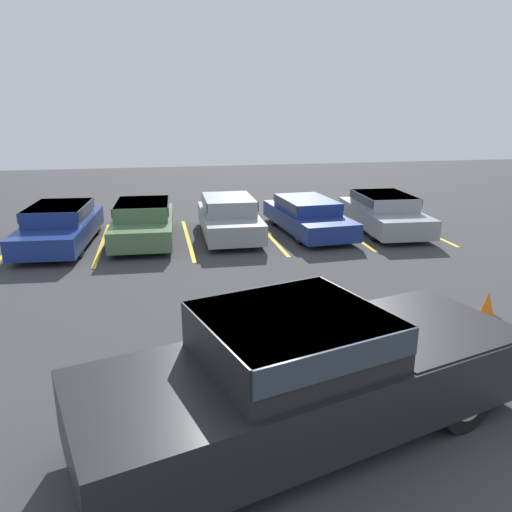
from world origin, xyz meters
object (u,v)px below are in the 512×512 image
at_px(parked_sedan_b, 143,220).
at_px(parked_sedan_e, 384,211).
at_px(parked_sedan_a, 60,224).
at_px(parked_sedan_c, 229,216).
at_px(parked_sedan_d, 307,214).
at_px(pickup_truck, 312,370).
at_px(traffic_cone, 487,306).

distance_m(parked_sedan_b, parked_sedan_e, 8.01).
distance_m(parked_sedan_a, parked_sedan_e, 10.48).
distance_m(parked_sedan_a, parked_sedan_c, 5.18).
height_order(parked_sedan_b, parked_sedan_d, parked_sedan_b).
bearing_deg(pickup_truck, parked_sedan_c, 71.41).
height_order(parked_sedan_b, parked_sedan_e, parked_sedan_e).
relative_size(parked_sedan_e, traffic_cone, 8.68).
distance_m(parked_sedan_a, parked_sedan_d, 7.84).
bearing_deg(parked_sedan_b, parked_sedan_c, 92.75).
distance_m(pickup_truck, parked_sedan_e, 11.64).
xyz_separation_m(pickup_truck, traffic_cone, (4.57, 2.79, -0.62)).
bearing_deg(parked_sedan_a, traffic_cone, 55.74).
bearing_deg(parked_sedan_b, parked_sedan_a, -84.73).
relative_size(parked_sedan_d, traffic_cone, 8.99).
height_order(pickup_truck, parked_sedan_d, pickup_truck).
distance_m(pickup_truck, traffic_cone, 5.39).
xyz_separation_m(pickup_truck, parked_sedan_e, (5.76, 10.11, -0.21)).
distance_m(parked_sedan_b, parked_sedan_d, 5.37).
xyz_separation_m(parked_sedan_b, parked_sedan_c, (2.71, 0.01, 0.03)).
bearing_deg(parked_sedan_a, pickup_truck, 29.12).
distance_m(parked_sedan_a, traffic_cone, 11.88).
bearing_deg(parked_sedan_d, parked_sedan_a, -92.66).
bearing_deg(parked_sedan_d, pickup_truck, -20.56).
bearing_deg(parked_sedan_a, parked_sedan_b, 97.00).
xyz_separation_m(parked_sedan_d, traffic_cone, (1.45, -7.55, -0.36)).
height_order(pickup_truck, traffic_cone, pickup_truck).
bearing_deg(parked_sedan_e, parked_sedan_a, -86.77).
bearing_deg(parked_sedan_a, parked_sedan_d, 95.41).
height_order(parked_sedan_c, parked_sedan_e, parked_sedan_c).
bearing_deg(parked_sedan_a, parked_sedan_c, 95.69).
bearing_deg(parked_sedan_c, parked_sedan_e, 89.04).
height_order(pickup_truck, parked_sedan_b, pickup_truck).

